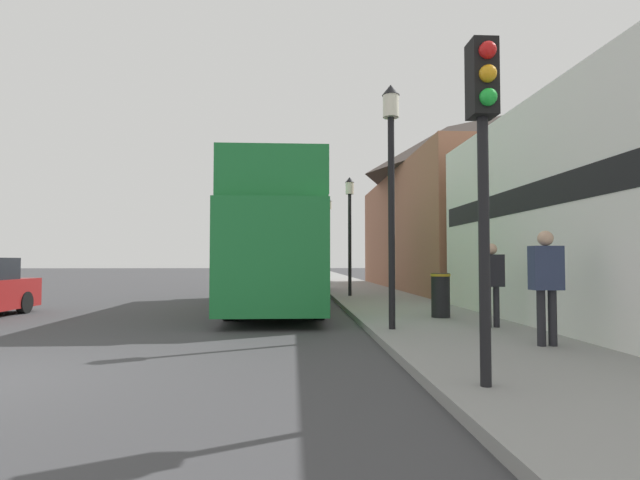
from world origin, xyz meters
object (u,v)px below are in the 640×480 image
lamp_post_second (350,213)px  lamp_post_third (329,225)px  traffic_signal (483,131)px  parked_car_ahead_of_bus (302,278)px  lamp_post_nearest (391,160)px  pedestrian_nearest (546,276)px  pedestrian_second (492,277)px  tour_bus (278,249)px  litter_bin (441,294)px

lamp_post_second → lamp_post_third: lamp_post_third is taller
traffic_signal → lamp_post_third: lamp_post_third is taller
parked_car_ahead_of_bus → traffic_signal: traffic_signal is taller
lamp_post_nearest → lamp_post_second: 9.32m
pedestrian_nearest → pedestrian_second: (0.02, 2.22, -0.08)m
tour_bus → lamp_post_second: lamp_post_second is taller
tour_bus → traffic_signal: (2.54, -10.52, 1.06)m
parked_car_ahead_of_bus → lamp_post_third: size_ratio=0.85×
traffic_signal → lamp_post_nearest: size_ratio=0.77×
pedestrian_second → lamp_post_nearest: (-2.09, -0.15, 2.34)m
pedestrian_second → traffic_signal: size_ratio=0.45×
parked_car_ahead_of_bus → pedestrian_second: bearing=-72.5°
pedestrian_second → lamp_post_third: bearing=96.1°
tour_bus → pedestrian_second: size_ratio=6.11×
lamp_post_nearest → pedestrian_nearest: bearing=-45.1°
pedestrian_second → lamp_post_nearest: bearing=-175.9°
pedestrian_nearest → pedestrian_second: size_ratio=1.07×
pedestrian_second → traffic_signal: bearing=-112.9°
pedestrian_second → lamp_post_nearest: lamp_post_nearest is taller
parked_car_ahead_of_bus → litter_bin: size_ratio=4.04×
traffic_signal → lamp_post_second: bearing=89.5°
pedestrian_nearest → lamp_post_nearest: 3.70m
traffic_signal → lamp_post_third: size_ratio=0.76×
lamp_post_third → litter_bin: (1.46, -16.68, -2.86)m
pedestrian_nearest → litter_bin: size_ratio=1.75×
pedestrian_nearest → traffic_signal: (-1.95, -2.45, 1.66)m
pedestrian_second → litter_bin: 1.93m
lamp_post_second → lamp_post_nearest: bearing=-91.5°
tour_bus → parked_car_ahead_of_bus: 7.48m
pedestrian_nearest → traffic_signal: 3.55m
tour_bus → traffic_signal: bearing=-76.6°
pedestrian_nearest → litter_bin: pedestrian_nearest is taller
traffic_signal → lamp_post_second: size_ratio=0.82×
tour_bus → pedestrian_nearest: bearing=-61.0°
pedestrian_second → lamp_post_second: size_ratio=0.37×
litter_bin → parked_car_ahead_of_bus: bearing=105.2°
lamp_post_nearest → parked_car_ahead_of_bus: bearing=96.6°
litter_bin → traffic_signal: bearing=-102.7°
traffic_signal → litter_bin: bearing=77.3°
lamp_post_second → litter_bin: size_ratio=4.39×
traffic_signal → litter_bin: 7.00m
parked_car_ahead_of_bus → lamp_post_second: 5.12m
parked_car_ahead_of_bus → tour_bus: bearing=-94.9°
pedestrian_nearest → lamp_post_second: 11.72m
tour_bus → pedestrian_nearest: (4.50, -8.06, -0.60)m
lamp_post_second → lamp_post_third: 9.32m
litter_bin → pedestrian_second: bearing=-73.8°
pedestrian_nearest → parked_car_ahead_of_bus: bearing=103.1°
parked_car_ahead_of_bus → traffic_signal: (1.64, -17.84, 2.24)m
pedestrian_second → lamp_post_third: (-1.98, 18.48, 2.38)m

